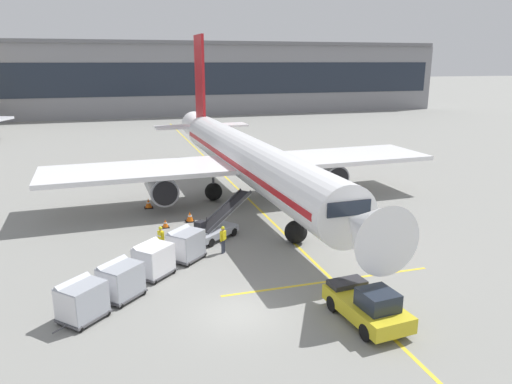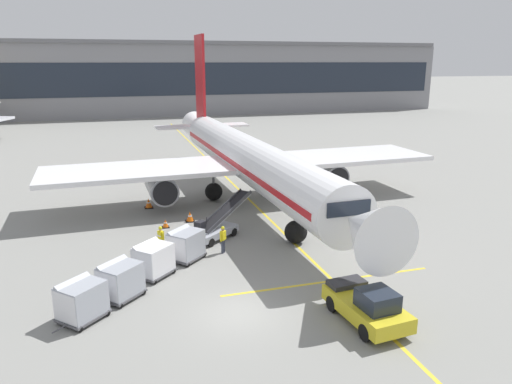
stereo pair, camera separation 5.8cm
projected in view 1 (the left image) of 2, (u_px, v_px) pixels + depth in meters
name	position (u px, v px, depth m)	size (l,w,h in m)	color
ground_plane	(239.00, 313.00, 22.80)	(600.00, 600.00, 0.00)	gray
parked_airplane	(246.00, 158.00, 40.41)	(32.79, 42.04, 14.28)	white
belt_loader	(216.00, 226.00, 32.34)	(5.04, 4.38, 2.63)	#A3A8B2
baggage_cart_lead	(185.00, 244.00, 28.69)	(2.55, 2.54, 1.91)	#515156
baggage_cart_second	(153.00, 259.00, 26.51)	(2.55, 2.54, 1.91)	#515156
baggage_cart_third	(120.00, 280.00, 24.02)	(2.55, 2.54, 1.91)	#515156
baggage_cart_fourth	(81.00, 300.00, 21.99)	(2.55, 2.54, 1.91)	#515156
pushback_tug	(368.00, 305.00, 21.87)	(2.51, 4.58, 1.83)	gold
ground_crew_by_loader	(161.00, 238.00, 29.68)	(0.39, 0.51, 1.74)	black
ground_crew_by_carts	(178.00, 245.00, 28.59)	(0.27, 0.57, 1.74)	#333847
ground_crew_marshaller	(223.00, 238.00, 29.72)	(0.44, 0.44, 1.74)	#333847
safety_cone_engine_keepout	(148.00, 203.00, 39.05)	(0.69, 0.69, 0.78)	black
safety_cone_wingtip	(190.00, 217.00, 35.76)	(0.67, 0.67, 0.76)	black
safety_cone_nose_mark	(165.00, 224.00, 34.46)	(0.52, 0.52, 0.60)	black
apron_guidance_line_lead_in	(252.00, 202.00, 40.71)	(0.20, 110.00, 0.01)	yellow
apron_guidance_line_stop_bar	(329.00, 281.00, 26.11)	(12.00, 0.20, 0.01)	yellow
terminal_building	(190.00, 78.00, 111.94)	(113.95, 22.44, 15.52)	gray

